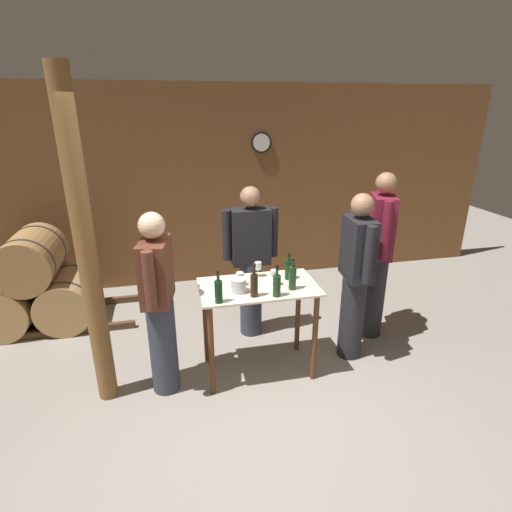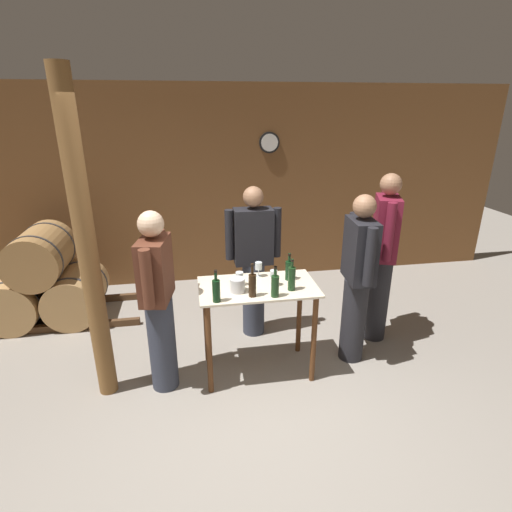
{
  "view_description": "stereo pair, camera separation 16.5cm",
  "coord_description": "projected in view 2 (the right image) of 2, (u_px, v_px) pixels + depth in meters",
  "views": [
    {
      "loc": [
        -0.58,
        -2.45,
        2.42
      ],
      "look_at": [
        0.15,
        0.82,
        1.15
      ],
      "focal_mm": 28.0,
      "sensor_mm": 36.0,
      "label": 1
    },
    {
      "loc": [
        -0.42,
        -2.48,
        2.42
      ],
      "look_at": [
        0.15,
        0.82,
        1.15
      ],
      "focal_mm": 28.0,
      "sensor_mm": 36.0,
      "label": 2
    }
  ],
  "objects": [
    {
      "name": "back_wall",
      "position": [
        218.0,
        187.0,
        5.51
      ],
      "size": [
        8.4,
        0.08,
        2.7
      ],
      "color": "brown",
      "rests_on": "ground_plane"
    },
    {
      "name": "wine_glass_near_left",
      "position": [
        239.0,
        276.0,
        3.57
      ],
      "size": [
        0.07,
        0.07,
        0.13
      ],
      "color": "silver",
      "rests_on": "tasting_table"
    },
    {
      "name": "wine_glass_near_center",
      "position": [
        259.0,
        266.0,
        3.74
      ],
      "size": [
        0.07,
        0.07,
        0.14
      ],
      "color": "silver",
      "rests_on": "tasting_table"
    },
    {
      "name": "person_visitor_bearded",
      "position": [
        382.0,
        256.0,
        4.12
      ],
      "size": [
        0.34,
        0.56,
        1.81
      ],
      "color": "#232328",
      "rests_on": "ground_plane"
    },
    {
      "name": "ice_bucket",
      "position": [
        237.0,
        285.0,
        3.45
      ],
      "size": [
        0.13,
        0.13,
        0.12
      ],
      "color": "silver",
      "rests_on": "tasting_table"
    },
    {
      "name": "barrel_rack",
      "position": [
        47.0,
        283.0,
        4.68
      ],
      "size": [
        2.11,
        0.85,
        1.13
      ],
      "color": "#4C331E",
      "rests_on": "ground_plane"
    },
    {
      "name": "person_visitor_with_scarf",
      "position": [
        253.0,
        260.0,
        4.24
      ],
      "size": [
        0.59,
        0.24,
        1.66
      ],
      "color": "#333847",
      "rests_on": "ground_plane"
    },
    {
      "name": "wooden_post",
      "position": [
        87.0,
        250.0,
        3.14
      ],
      "size": [
        0.16,
        0.16,
        2.7
      ],
      "color": "brown",
      "rests_on": "ground_plane"
    },
    {
      "name": "wine_bottle_center",
      "position": [
        275.0,
        285.0,
        3.35
      ],
      "size": [
        0.07,
        0.07,
        0.27
      ],
      "color": "#193819",
      "rests_on": "tasting_table"
    },
    {
      "name": "tasting_table",
      "position": [
        258.0,
        305.0,
        3.65
      ],
      "size": [
        1.06,
        0.61,
        0.9
      ],
      "color": "beige",
      "rests_on": "ground_plane"
    },
    {
      "name": "wine_bottle_right",
      "position": [
        292.0,
        278.0,
        3.46
      ],
      "size": [
        0.07,
        0.07,
        0.29
      ],
      "color": "#193819",
      "rests_on": "tasting_table"
    },
    {
      "name": "person_host",
      "position": [
        158.0,
        300.0,
        3.38
      ],
      "size": [
        0.29,
        0.58,
        1.65
      ],
      "color": "#333847",
      "rests_on": "ground_plane"
    },
    {
      "name": "wine_bottle_left",
      "position": [
        252.0,
        284.0,
        3.35
      ],
      "size": [
        0.06,
        0.06,
        0.3
      ],
      "color": "black",
      "rests_on": "tasting_table"
    },
    {
      "name": "ground_plane",
      "position": [
        254.0,
        426.0,
        3.21
      ],
      "size": [
        14.0,
        14.0,
        0.0
      ],
      "primitive_type": "plane",
      "color": "gray"
    },
    {
      "name": "wine_glass_near_right",
      "position": [
        274.0,
        274.0,
        3.55
      ],
      "size": [
        0.07,
        0.07,
        0.15
      ],
      "color": "silver",
      "rests_on": "tasting_table"
    },
    {
      "name": "wine_bottle_far_right",
      "position": [
        289.0,
        270.0,
        3.68
      ],
      "size": [
        0.07,
        0.07,
        0.26
      ],
      "color": "black",
      "rests_on": "tasting_table"
    },
    {
      "name": "person_visitor_near_door",
      "position": [
        358.0,
        277.0,
        3.78
      ],
      "size": [
        0.25,
        0.59,
        1.68
      ],
      "color": "#232328",
      "rests_on": "ground_plane"
    },
    {
      "name": "wine_bottle_far_left",
      "position": [
        216.0,
        290.0,
        3.26
      ],
      "size": [
        0.07,
        0.07,
        0.28
      ],
      "color": "black",
      "rests_on": "tasting_table"
    }
  ]
}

